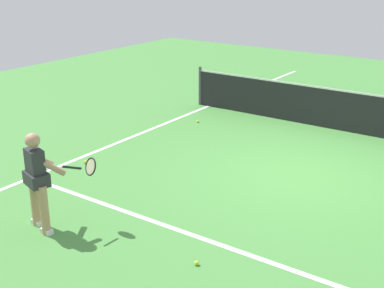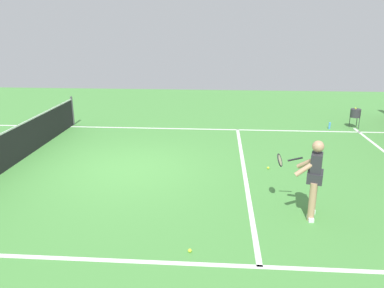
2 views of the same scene
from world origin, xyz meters
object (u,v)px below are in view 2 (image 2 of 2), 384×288
(tennis_ball_mid, at_px, (190,251))
(water_bottle, at_px, (330,126))
(tennis_player, at_px, (313,176))
(ball_hopper, at_px, (355,113))
(tennis_ball_near, at_px, (268,168))

(tennis_ball_mid, distance_m, water_bottle, 9.27)
(tennis_player, distance_m, water_bottle, 7.10)
(tennis_ball_mid, distance_m, ball_hopper, 9.94)
(tennis_player, bearing_deg, tennis_ball_near, 11.58)
(tennis_player, relative_size, tennis_ball_near, 23.48)
(water_bottle, bearing_deg, tennis_ball_near, 147.49)
(tennis_ball_mid, bearing_deg, tennis_player, -57.61)
(tennis_player, distance_m, tennis_ball_near, 2.67)
(tennis_ball_mid, height_order, ball_hopper, ball_hopper)
(tennis_player, distance_m, tennis_ball_mid, 2.79)
(tennis_ball_mid, xyz_separation_m, ball_hopper, (8.35, -5.36, 0.51))
(ball_hopper, bearing_deg, tennis_player, 155.84)
(tennis_ball_mid, bearing_deg, tennis_ball_near, -23.96)
(water_bottle, bearing_deg, tennis_ball_mid, 151.44)
(tennis_ball_near, xyz_separation_m, water_bottle, (4.22, -2.69, 0.09))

